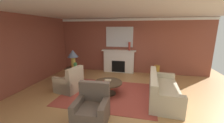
# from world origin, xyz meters

# --- Properties ---
(ground_plane) EXTENTS (9.60, 9.60, 0.00)m
(ground_plane) POSITION_xyz_m (0.00, 0.00, 0.00)
(ground_plane) COLOR tan
(wall_fireplace) EXTENTS (7.99, 0.12, 2.83)m
(wall_fireplace) POSITION_xyz_m (0.00, 3.06, 1.42)
(wall_fireplace) COLOR brown
(wall_fireplace) RESTS_ON ground_plane
(wall_window) EXTENTS (0.12, 6.60, 2.83)m
(wall_window) POSITION_xyz_m (-3.75, 0.30, 1.42)
(wall_window) COLOR brown
(wall_window) RESTS_ON ground_plane
(ceiling_panel) EXTENTS (7.99, 6.60, 0.06)m
(ceiling_panel) POSITION_xyz_m (0.00, 0.30, 2.86)
(ceiling_panel) COLOR white
(crown_moulding) EXTENTS (7.99, 0.08, 0.12)m
(crown_moulding) POSITION_xyz_m (0.00, 2.98, 2.75)
(crown_moulding) COLOR white
(area_rug) EXTENTS (3.22, 2.47, 0.01)m
(area_rug) POSITION_xyz_m (-0.41, 0.19, 0.01)
(area_rug) COLOR #993D33
(area_rug) RESTS_ON ground_plane
(fireplace) EXTENTS (1.80, 0.35, 1.22)m
(fireplace) POSITION_xyz_m (-0.49, 2.85, 0.57)
(fireplace) COLOR white
(fireplace) RESTS_ON ground_plane
(mantel_mirror) EXTENTS (1.42, 0.04, 1.04)m
(mantel_mirror) POSITION_xyz_m (-0.49, 2.97, 1.88)
(mantel_mirror) COLOR silver
(sofa) EXTENTS (1.00, 2.14, 0.85)m
(sofa) POSITION_xyz_m (1.43, 0.20, 0.30)
(sofa) COLOR #BCB299
(sofa) RESTS_ON ground_plane
(armchair_near_window) EXTENTS (0.95, 0.95, 0.95)m
(armchair_near_window) POSITION_xyz_m (-1.87, 0.11, 0.31)
(armchair_near_window) COLOR #C1B293
(armchair_near_window) RESTS_ON ground_plane
(armchair_facing_fireplace) EXTENTS (0.85, 0.85, 0.95)m
(armchair_facing_fireplace) POSITION_xyz_m (-0.42, -1.39, 0.31)
(armchair_facing_fireplace) COLOR brown
(armchair_facing_fireplace) RESTS_ON ground_plane
(coffee_table) EXTENTS (1.00, 1.00, 0.45)m
(coffee_table) POSITION_xyz_m (-0.41, 0.19, 0.34)
(coffee_table) COLOR #3D2D1E
(coffee_table) RESTS_ON ground_plane
(side_table) EXTENTS (0.56, 0.56, 0.70)m
(side_table) POSITION_xyz_m (-2.08, 0.87, 0.40)
(side_table) COLOR #3D2D1E
(side_table) RESTS_ON ground_plane
(table_lamp) EXTENTS (0.44, 0.44, 0.75)m
(table_lamp) POSITION_xyz_m (-2.08, 0.87, 1.22)
(table_lamp) COLOR #B28E38
(table_lamp) RESTS_ON side_table
(vase_on_side_table) EXTENTS (0.13, 0.13, 0.24)m
(vase_on_side_table) POSITION_xyz_m (-1.93, 0.75, 0.82)
(vase_on_side_table) COLOR #33703D
(vase_on_side_table) RESTS_ON side_table
(vase_mantel_right) EXTENTS (0.11, 0.11, 0.43)m
(vase_mantel_right) POSITION_xyz_m (0.06, 2.80, 1.43)
(vase_mantel_right) COLOR #9E3328
(vase_mantel_right) RESTS_ON fireplace
(vase_tall_corner) EXTENTS (0.26, 0.26, 0.56)m
(vase_tall_corner) POSITION_xyz_m (1.46, 2.55, 0.28)
(vase_tall_corner) COLOR #B7892D
(vase_tall_corner) RESTS_ON ground_plane
(book_red_cover) EXTENTS (0.29, 0.21, 0.03)m
(book_red_cover) POSITION_xyz_m (-0.45, 0.15, 0.47)
(book_red_cover) COLOR maroon
(book_red_cover) RESTS_ON coffee_table
(book_art_folio) EXTENTS (0.24, 0.18, 0.04)m
(book_art_folio) POSITION_xyz_m (-0.42, 0.22, 0.50)
(book_art_folio) COLOR tan
(book_art_folio) RESTS_ON coffee_table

